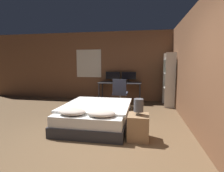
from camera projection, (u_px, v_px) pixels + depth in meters
The scene contains 13 objects.
ground_plane at pixel (93, 153), 2.88m from camera, with size 20.00×20.00×0.00m, color brown.
wall_back at pixel (123, 66), 6.88m from camera, with size 12.00×0.08×2.70m.
wall_side_right at pixel (193, 69), 3.84m from camera, with size 0.06×12.00×2.70m.
bed at pixel (96, 115), 4.16m from camera, with size 1.55×1.94×0.57m.
nightstand at pixel (138, 127), 3.37m from camera, with size 0.40×0.44×0.49m.
bedside_lamp at pixel (139, 105), 3.31m from camera, with size 0.18×0.18×0.31m.
desk at pixel (120, 85), 6.60m from camera, with size 1.60×0.64×0.75m.
monitor_left at pixel (113, 76), 6.83m from camera, with size 0.56×0.16×0.39m.
monitor_right at pixel (129, 76), 6.72m from camera, with size 0.56×0.16×0.39m.
keyboard at pixel (119, 83), 6.38m from camera, with size 0.36×0.13×0.02m.
computer_mouse at pixel (127, 83), 6.34m from camera, with size 0.07×0.05×0.04m.
office_chair at pixel (120, 95), 5.87m from camera, with size 0.52×0.52×0.96m.
bookshelf at pixel (169, 77), 5.90m from camera, with size 0.32×0.71×1.82m.
Camera 1 is at (0.80, -2.62, 1.46)m, focal length 28.00 mm.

